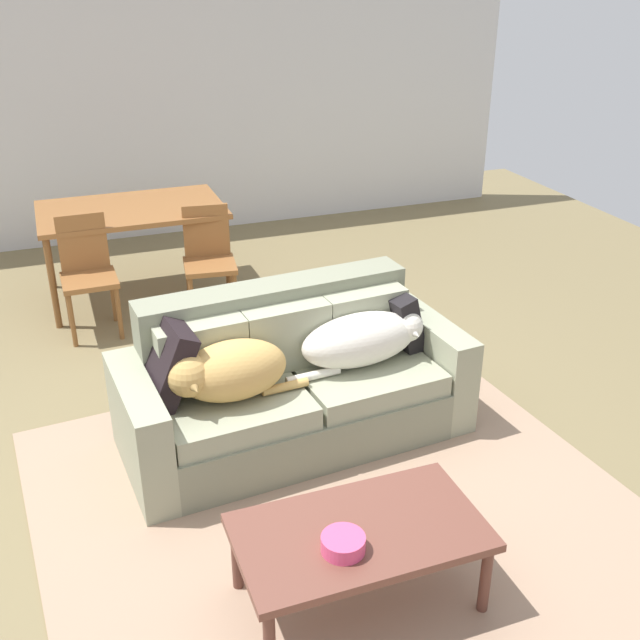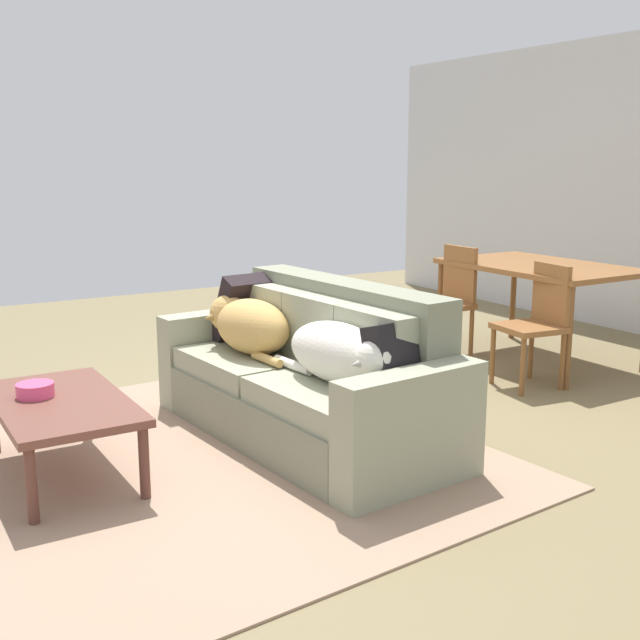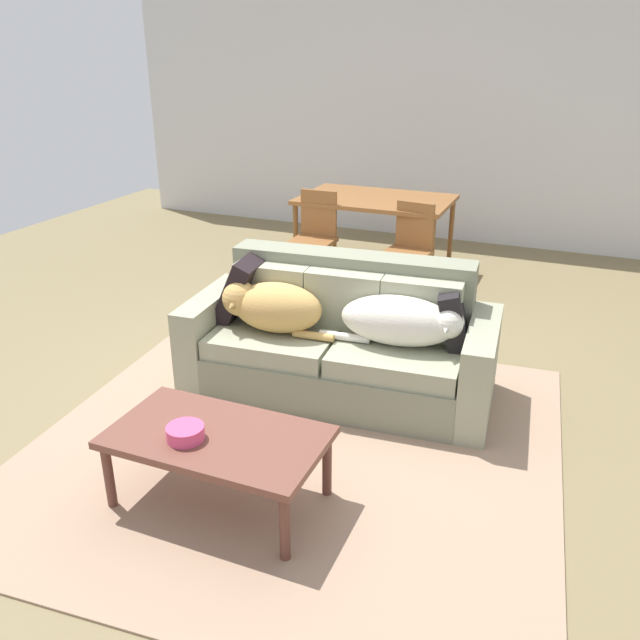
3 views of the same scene
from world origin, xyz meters
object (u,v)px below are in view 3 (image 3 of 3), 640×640
(dog_on_right_cushion, at_px, (402,321))
(dining_chair_near_right, at_px, (409,246))
(couch, at_px, (341,343))
(throw_pillow_by_left_arm, at_px, (242,287))
(dog_on_left_cushion, at_px, (271,306))
(throw_pillow_by_right_arm, at_px, (455,317))
(dining_chair_near_left, at_px, (315,234))
(coffee_table, at_px, (217,442))
(bowl_on_coffee_table, at_px, (185,433))
(dining_table, at_px, (376,204))

(dog_on_right_cushion, distance_m, dining_chair_near_right, 2.02)
(couch, relative_size, throw_pillow_by_left_arm, 4.57)
(dog_on_left_cushion, distance_m, throw_pillow_by_right_arm, 1.18)
(dog_on_right_cushion, bearing_deg, dining_chair_near_left, 121.49)
(throw_pillow_by_left_arm, height_order, dining_chair_near_right, throw_pillow_by_left_arm)
(dog_on_right_cushion, height_order, throw_pillow_by_left_arm, throw_pillow_by_left_arm)
(throw_pillow_by_right_arm, distance_m, coffee_table, 1.72)
(couch, relative_size, bowl_on_coffee_table, 11.12)
(dog_on_left_cushion, height_order, throw_pillow_by_left_arm, throw_pillow_by_left_arm)
(couch, bearing_deg, throw_pillow_by_right_arm, 3.52)
(throw_pillow_by_left_arm, bearing_deg, dining_chair_near_right, 70.71)
(dog_on_right_cushion, height_order, throw_pillow_by_right_arm, throw_pillow_by_right_arm)
(bowl_on_coffee_table, xyz_separation_m, dining_table, (-0.31, 3.90, 0.27))
(couch, height_order, coffee_table, couch)
(couch, relative_size, dining_table, 1.41)
(couch, xyz_separation_m, coffee_table, (-0.14, -1.37, 0.02))
(throw_pillow_by_left_arm, bearing_deg, dog_on_left_cushion, -28.82)
(couch, xyz_separation_m, dog_on_left_cushion, (-0.42, -0.18, 0.26))
(dog_on_left_cushion, bearing_deg, throw_pillow_by_left_arm, 146.51)
(throw_pillow_by_right_arm, relative_size, dining_chair_near_right, 0.43)
(couch, height_order, dog_on_right_cushion, couch)
(dog_on_right_cushion, relative_size, dining_chair_near_left, 0.99)
(dog_on_right_cushion, relative_size, dining_table, 0.61)
(dog_on_right_cushion, height_order, dining_chair_near_left, dining_chair_near_left)
(couch, height_order, dining_chair_near_left, dining_chair_near_left)
(couch, distance_m, bowl_on_coffee_table, 1.49)
(bowl_on_coffee_table, xyz_separation_m, dining_chair_near_left, (-0.73, 3.34, 0.06))
(coffee_table, distance_m, dining_chair_near_left, 3.36)
(dog_on_right_cushion, distance_m, throw_pillow_by_right_arm, 0.34)
(dog_on_right_cushion, distance_m, coffee_table, 1.44)
(throw_pillow_by_left_arm, distance_m, throw_pillow_by_right_arm, 1.46)
(dog_on_left_cushion, height_order, throw_pillow_by_right_arm, throw_pillow_by_right_arm)
(throw_pillow_by_left_arm, bearing_deg, bowl_on_coffee_table, -72.03)
(bowl_on_coffee_table, bearing_deg, coffee_table, 39.33)
(throw_pillow_by_right_arm, height_order, coffee_table, throw_pillow_by_right_arm)
(throw_pillow_by_left_arm, xyz_separation_m, bowl_on_coffee_table, (0.47, -1.45, -0.20))
(bowl_on_coffee_table, distance_m, dining_table, 3.92)
(dining_table, distance_m, dining_chair_near_left, 0.73)
(dog_on_left_cushion, relative_size, throw_pillow_by_right_arm, 2.07)
(dog_on_left_cushion, distance_m, dining_table, 2.62)
(dog_on_left_cushion, relative_size, coffee_table, 0.73)
(dog_on_right_cushion, xyz_separation_m, coffee_table, (-0.57, -1.30, -0.24))
(dining_table, relative_size, dining_chair_near_right, 1.70)
(dog_on_left_cushion, distance_m, dog_on_right_cushion, 0.86)
(dog_on_right_cushion, relative_size, coffee_table, 0.83)
(bowl_on_coffee_table, bearing_deg, dining_chair_near_right, 86.64)
(couch, xyz_separation_m, dining_chair_near_left, (-0.99, 1.88, 0.16))
(couch, relative_size, coffee_table, 1.93)
(throw_pillow_by_left_arm, bearing_deg, couch, 1.15)
(dog_on_right_cushion, relative_size, dining_chair_near_right, 1.03)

